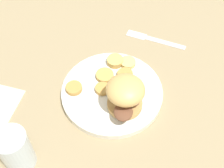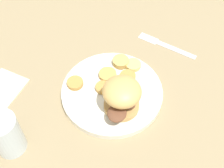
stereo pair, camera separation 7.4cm
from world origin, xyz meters
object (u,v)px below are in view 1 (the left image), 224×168
(dinner_plate, at_px, (112,92))
(drinking_glass, at_px, (16,150))
(sandwich, at_px, (126,95))
(fork, at_px, (155,40))

(dinner_plate, height_order, drinking_glass, drinking_glass)
(dinner_plate, xyz_separation_m, drinking_glass, (0.26, -0.05, 0.04))
(sandwich, height_order, fork, sandwich)
(sandwich, height_order, drinking_glass, drinking_glass)
(sandwich, bearing_deg, drinking_glass, -23.08)
(fork, relative_size, drinking_glass, 1.60)
(dinner_plate, xyz_separation_m, fork, (-0.23, -0.02, -0.01))
(dinner_plate, distance_m, sandwich, 0.08)
(sandwich, xyz_separation_m, fork, (-0.24, -0.07, -0.07))
(dinner_plate, bearing_deg, drinking_glass, -10.87)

